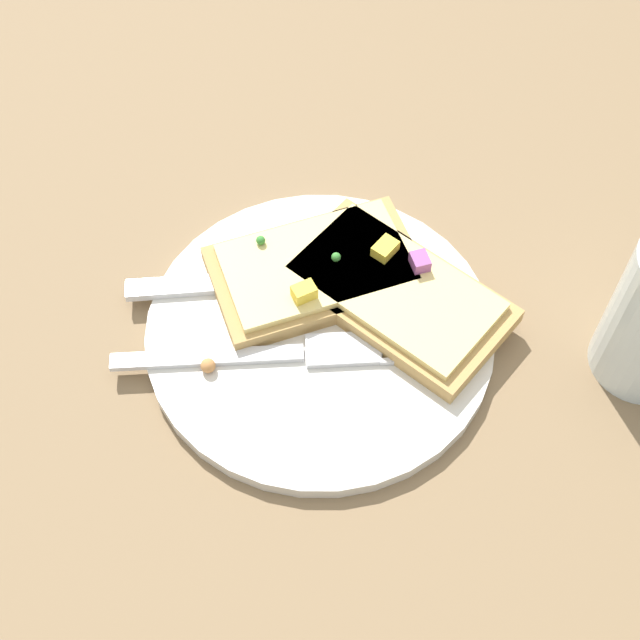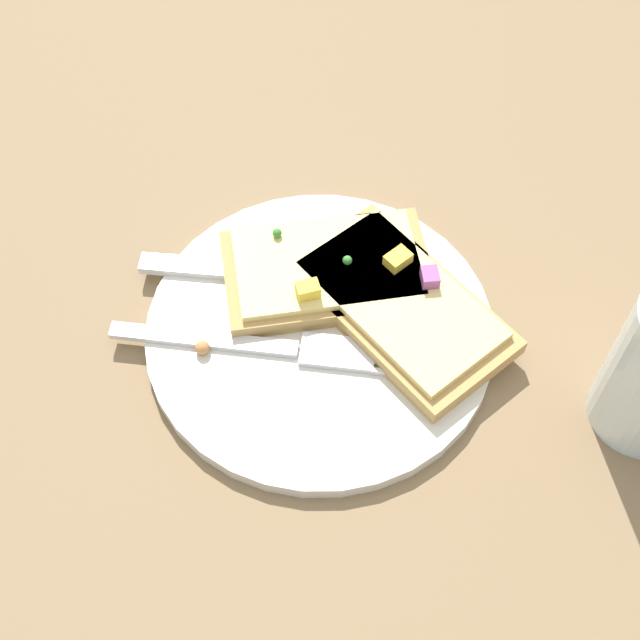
{
  "view_description": "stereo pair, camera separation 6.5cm",
  "coord_description": "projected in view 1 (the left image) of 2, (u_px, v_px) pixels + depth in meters",
  "views": [
    {
      "loc": [
        -0.28,
        0.23,
        0.57
      ],
      "look_at": [
        0.0,
        0.0,
        0.02
      ],
      "focal_mm": 50.0,
      "sensor_mm": 36.0,
      "label": 1
    },
    {
      "loc": [
        -0.31,
        0.17,
        0.57
      ],
      "look_at": [
        0.0,
        0.0,
        0.02
      ],
      "focal_mm": 50.0,
      "sensor_mm": 36.0,
      "label": 2
    }
  ],
  "objects": [
    {
      "name": "pizza_slice_main",
      "position": [
        395.0,
        293.0,
        0.67
      ],
      "size": [
        0.18,
        0.12,
        0.03
      ],
      "rotation": [
        0.0,
        0.0,
        0.19
      ],
      "color": "tan",
      "rests_on": "plate"
    },
    {
      "name": "knife",
      "position": [
        240.0,
        283.0,
        0.68
      ],
      "size": [
        0.13,
        0.18,
        0.01
      ],
      "rotation": [
        0.0,
        0.0,
        4.11
      ],
      "color": "silver",
      "rests_on": "plate"
    },
    {
      "name": "crumb_scatter",
      "position": [
        246.0,
        344.0,
        0.65
      ],
      "size": [
        0.02,
        0.11,
        0.01
      ],
      "color": "#C48249",
      "rests_on": "plate"
    },
    {
      "name": "fork",
      "position": [
        283.0,
        354.0,
        0.65
      ],
      "size": [
        0.15,
        0.19,
        0.01
      ],
      "rotation": [
        0.0,
        0.0,
        4.09
      ],
      "color": "silver",
      "rests_on": "plate"
    },
    {
      "name": "ground_plane",
      "position": [
        320.0,
        336.0,
        0.67
      ],
      "size": [
        4.0,
        4.0,
        0.0
      ],
      "primitive_type": "plane",
      "color": "#7F6647"
    },
    {
      "name": "pizza_slice_corner",
      "position": [
        316.0,
        269.0,
        0.68
      ],
      "size": [
        0.14,
        0.18,
        0.03
      ],
      "rotation": [
        0.0,
        0.0,
        4.37
      ],
      "color": "tan",
      "rests_on": "plate"
    },
    {
      "name": "plate",
      "position": [
        320.0,
        332.0,
        0.67
      ],
      "size": [
        0.26,
        0.26,
        0.01
      ],
      "color": "silver",
      "rests_on": "ground"
    }
  ]
}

